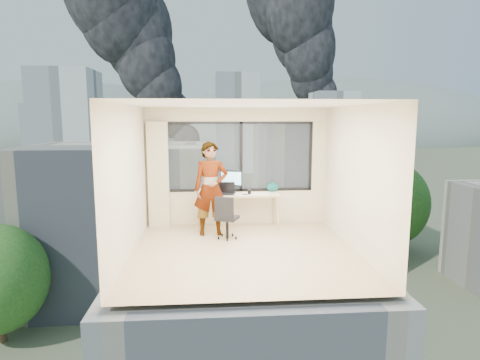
{
  "coord_description": "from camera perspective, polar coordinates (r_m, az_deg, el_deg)",
  "views": [
    {
      "loc": [
        -0.6,
        -6.91,
        2.36
      ],
      "look_at": [
        0.0,
        1.0,
        1.15
      ],
      "focal_mm": 30.11,
      "sensor_mm": 36.0,
      "label": 1
    }
  ],
  "objects": [
    {
      "name": "near_bldg_a",
      "position": [
        39.0,
        -16.74,
        -5.59
      ],
      "size": [
        16.0,
        12.0,
        14.0
      ],
      "primitive_type": "cube",
      "color": "beige",
      "rests_on": "exterior_ground"
    },
    {
      "name": "exterior_ground",
      "position": [
        127.97,
        -4.06,
        1.31
      ],
      "size": [
        400.0,
        400.0,
        0.04
      ],
      "primitive_type": "cube",
      "color": "#515B3D",
      "rests_on": "ground"
    },
    {
      "name": "hill_b",
      "position": [
        342.43,
        12.79,
        5.73
      ],
      "size": [
        300.0,
        220.0,
        96.0
      ],
      "primitive_type": "ellipsoid",
      "color": "slate",
      "rests_on": "exterior_ground"
    },
    {
      "name": "smoke_plume_b",
      "position": [
        187.08,
        13.5,
        16.01
      ],
      "size": [
        30.0,
        18.0,
        70.0
      ],
      "primitive_type": null,
      "color": "black",
      "rests_on": "exterior_ground"
    },
    {
      "name": "far_tower_d",
      "position": [
        167.86,
        -25.23,
        6.03
      ],
      "size": [
        16.0,
        14.0,
        22.0
      ],
      "primitive_type": "cube",
      "color": "silver",
      "rests_on": "exterior_ground"
    },
    {
      "name": "floor",
      "position": [
        7.33,
        0.6,
        -10.11
      ],
      "size": [
        4.0,
        4.0,
        0.01
      ],
      "primitive_type": "cube",
      "color": "beige",
      "rests_on": "ground"
    },
    {
      "name": "ceiling",
      "position": [
        6.94,
        0.64,
        10.65
      ],
      "size": [
        4.0,
        4.0,
        0.01
      ],
      "primitive_type": "cube",
      "color": "white",
      "rests_on": "ground"
    },
    {
      "name": "wall_right",
      "position": [
        7.46,
        16.1,
        0.16
      ],
      "size": [
        0.01,
        4.0,
        2.6
      ],
      "primitive_type": "cube",
      "color": "beige",
      "rests_on": "ground"
    },
    {
      "name": "wall_front",
      "position": [
        5.06,
        2.59,
        -3.43
      ],
      "size": [
        4.0,
        0.01,
        2.6
      ],
      "primitive_type": "cube",
      "color": "beige",
      "rests_on": "ground"
    },
    {
      "name": "window_wall",
      "position": [
        8.98,
        -0.17,
        3.33
      ],
      "size": [
        3.3,
        0.16,
        1.55
      ],
      "primitive_type": null,
      "color": "black",
      "rests_on": "ground"
    },
    {
      "name": "curtain",
      "position": [
        8.95,
        -11.49,
        0.72
      ],
      "size": [
        0.45,
        0.14,
        2.3
      ],
      "primitive_type": "cube",
      "color": "beige",
      "rests_on": "floor"
    },
    {
      "name": "chair",
      "position": [
        7.98,
        -1.82,
        -5.22
      ],
      "size": [
        0.59,
        0.59,
        0.89
      ],
      "primitive_type": null,
      "rotation": [
        0.0,
        0.0,
        -0.37
      ],
      "color": "black",
      "rests_on": "floor"
    },
    {
      "name": "far_tower_b",
      "position": [
        127.21,
        -0.49,
        8.06
      ],
      "size": [
        13.0,
        13.0,
        30.0
      ],
      "primitive_type": "cube",
      "color": "silver",
      "rests_on": "exterior_ground"
    },
    {
      "name": "desk",
      "position": [
        8.82,
        -0.33,
        -4.34
      ],
      "size": [
        1.8,
        0.6,
        0.75
      ],
      "primitive_type": "cube",
      "color": "#C6B985",
      "rests_on": "floor"
    },
    {
      "name": "person",
      "position": [
        8.19,
        -4.15,
        -1.24
      ],
      "size": [
        0.73,
        0.51,
        1.91
      ],
      "primitive_type": "imported",
      "rotation": [
        0.0,
        0.0,
        0.08
      ],
      "color": "#2D2D33",
      "rests_on": "floor"
    },
    {
      "name": "near_bldg_b",
      "position": [
        47.39,
        11.14,
        -1.65
      ],
      "size": [
        14.0,
        13.0,
        16.0
      ],
      "primitive_type": "cube",
      "color": "beige",
      "rests_on": "exterior_ground"
    },
    {
      "name": "smoke_plume_a",
      "position": [
        161.41,
        -8.17,
        21.71
      ],
      "size": [
        40.0,
        24.0,
        90.0
      ],
      "primitive_type": null,
      "color": "black",
      "rests_on": "exterior_ground"
    },
    {
      "name": "monitor",
      "position": [
        8.81,
        -1.25,
        -0.21
      ],
      "size": [
        0.51,
        0.24,
        0.5
      ],
      "primitive_type": null,
      "rotation": [
        0.0,
        0.0,
        -0.28
      ],
      "color": "black",
      "rests_on": "desk"
    },
    {
      "name": "game_console",
      "position": [
        8.89,
        -5.29,
        -1.55
      ],
      "size": [
        0.34,
        0.29,
        0.08
      ],
      "primitive_type": "cube",
      "rotation": [
        0.0,
        0.0,
        -0.09
      ],
      "color": "white",
      "rests_on": "desk"
    },
    {
      "name": "handbag",
      "position": [
        9.02,
        4.66,
        -0.98
      ],
      "size": [
        0.28,
        0.15,
        0.21
      ],
      "primitive_type": "ellipsoid",
      "rotation": [
        0.0,
        0.0,
        -0.05
      ],
      "color": "#0B473E",
      "rests_on": "desk"
    },
    {
      "name": "hill_a",
      "position": [
        348.42,
        -24.5,
        5.21
      ],
      "size": [
        288.0,
        216.0,
        90.0
      ],
      "primitive_type": "ellipsoid",
      "color": "slate",
      "rests_on": "exterior_ground"
    },
    {
      "name": "cellphone",
      "position": [
        8.62,
        0.75,
        -2.06
      ],
      "size": [
        0.11,
        0.08,
        0.01
      ],
      "primitive_type": "cube",
      "rotation": [
        0.0,
        0.0,
        -0.34
      ],
      "color": "black",
      "rests_on": "desk"
    },
    {
      "name": "far_tower_a",
      "position": [
        107.59,
        -23.17,
        6.73
      ],
      "size": [
        14.0,
        14.0,
        28.0
      ],
      "primitive_type": "cube",
      "color": "silver",
      "rests_on": "exterior_ground"
    },
    {
      "name": "far_tower_c",
      "position": [
        153.87,
        12.98,
        7.21
      ],
      "size": [
        15.0,
        15.0,
        26.0
      ],
      "primitive_type": "cube",
      "color": "silver",
      "rests_on": "exterior_ground"
    },
    {
      "name": "tree_b",
      "position": [
        27.97,
        5.77,
        -16.46
      ],
      "size": [
        7.6,
        7.6,
        9.0
      ],
      "primitive_type": null,
      "color": "#25521B",
      "rests_on": "exterior_ground"
    },
    {
      "name": "pen_cup",
      "position": [
        8.71,
        1.35,
        -1.68
      ],
      "size": [
        0.09,
        0.09,
        0.09
      ],
      "primitive_type": "cylinder",
      "rotation": [
        0.0,
        0.0,
        0.26
      ],
      "color": "black",
      "rests_on": "desk"
    },
    {
      "name": "tree_c",
      "position": [
        53.3,
        20.91,
        -4.21
      ],
      "size": [
        8.4,
        8.4,
        10.0
      ],
      "primitive_type": null,
      "color": "#25521B",
      "rests_on": "exterior_ground"
    },
    {
      "name": "laptop",
      "position": [
        8.66,
        -1.99,
        -1.28
      ],
      "size": [
        0.4,
        0.42,
        0.23
      ],
      "primitive_type": null,
      "rotation": [
        0.0,
        0.0,
        -0.15
      ],
      "color": "black",
      "rests_on": "desk"
    },
    {
      "name": "wall_left",
      "position": [
        7.13,
        -15.6,
        -0.2
      ],
      "size": [
        0.01,
        4.0,
        2.6
      ],
      "primitive_type": "cube",
      "color": "beige",
      "rests_on": "ground"
    }
  ]
}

